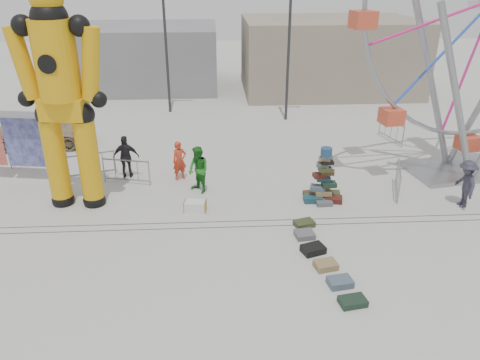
{
  "coord_description": "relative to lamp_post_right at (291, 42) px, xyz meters",
  "views": [
    {
      "loc": [
        -1.24,
        -13.61,
        8.39
      ],
      "look_at": [
        -0.38,
        1.48,
        1.41
      ],
      "focal_mm": 35.0,
      "sensor_mm": 36.0,
      "label": 1
    }
  ],
  "objects": [
    {
      "name": "pedestrian_black",
      "position": [
        -8.13,
        -7.87,
        -3.54
      ],
      "size": [
        1.12,
        0.51,
        1.87
      ],
      "primitive_type": "imported",
      "rotation": [
        0.0,
        0.0,
        3.19
      ],
      "color": "black",
      "rests_on": "ground"
    },
    {
      "name": "building_left",
      "position": [
        -9.09,
        9.0,
        -2.28
      ],
      "size": [
        10.0,
        8.0,
        4.4
      ],
      "primitive_type": "cube",
      "color": "gray",
      "rests_on": "ground"
    },
    {
      "name": "lamp_post_right",
      "position": [
        0.0,
        0.0,
        0.0
      ],
      "size": [
        1.41,
        0.25,
        8.0
      ],
      "color": "#2D2D30",
      "rests_on": "ground"
    },
    {
      "name": "banner_scaffold",
      "position": [
        -13.06,
        -7.9,
        -2.26
      ],
      "size": [
        4.15,
        1.3,
        2.96
      ],
      "rotation": [
        0.0,
        0.0,
        -0.15
      ],
      "color": "gray",
      "rests_on": "ground"
    },
    {
      "name": "row_case_4",
      "position": [
        -0.84,
        -15.85,
        -4.37
      ],
      "size": [
        0.76,
        0.61,
        0.22
      ],
      "primitive_type": "cube",
      "rotation": [
        0.0,
        0.0,
        0.17
      ],
      "color": "#495B69",
      "rests_on": "ground"
    },
    {
      "name": "row_case_0",
      "position": [
        -1.26,
        -12.46,
        -4.39
      ],
      "size": [
        0.79,
        0.65,
        0.19
      ],
      "primitive_type": "cube",
      "rotation": [
        0.0,
        0.0,
        0.29
      ],
      "color": "#363F1F",
      "rests_on": "ground"
    },
    {
      "name": "crash_test_dummy",
      "position": [
        -9.62,
        -10.3,
        -0.12
      ],
      "size": [
        3.3,
        1.45,
        8.28
      ],
      "rotation": [
        0.0,
        0.0,
        -0.1
      ],
      "color": "black",
      "rests_on": "ground"
    },
    {
      "name": "pedestrian_green",
      "position": [
        -5.02,
        -9.5,
        -3.52
      ],
      "size": [
        1.15,
        1.18,
        1.92
      ],
      "primitive_type": "imported",
      "rotation": [
        0.0,
        0.0,
        -0.91
      ],
      "color": "#1B6D1D",
      "rests_on": "ground"
    },
    {
      "name": "track_line_near",
      "position": [
        -3.09,
        -12.4,
        -4.48
      ],
      "size": [
        40.0,
        0.04,
        0.01
      ],
      "primitive_type": "cube",
      "color": "#47443F",
      "rests_on": "ground"
    },
    {
      "name": "row_case_1",
      "position": [
        -1.38,
        -13.19,
        -4.39
      ],
      "size": [
        0.7,
        0.65,
        0.19
      ],
      "primitive_type": "cube",
      "rotation": [
        0.0,
        0.0,
        0.15
      ],
      "color": "#5C5D63",
      "rests_on": "ground"
    },
    {
      "name": "row_case_5",
      "position": [
        -0.71,
        -16.69,
        -4.39
      ],
      "size": [
        0.8,
        0.6,
        0.19
      ],
      "primitive_type": "cube",
      "rotation": [
        0.0,
        0.0,
        0.18
      ],
      "color": "#1A2F21",
      "rests_on": "ground"
    },
    {
      "name": "barricade_dummy_a",
      "position": [
        -12.59,
        -6.33,
        -3.93
      ],
      "size": [
        1.89,
        0.83,
        1.1
      ],
      "primitive_type": null,
      "rotation": [
        0.0,
        0.0,
        0.38
      ],
      "color": "gray",
      "rests_on": "ground"
    },
    {
      "name": "barricade_dummy_b",
      "position": [
        -9.69,
        -7.74,
        -3.93
      ],
      "size": [
        1.93,
        0.72,
        1.1
      ],
      "primitive_type": null,
      "rotation": [
        0.0,
        0.0,
        0.32
      ],
      "color": "gray",
      "rests_on": "ground"
    },
    {
      "name": "pedestrian_grey",
      "position": [
        5.0,
        -11.29,
        -3.55
      ],
      "size": [
        0.72,
        1.22,
        1.86
      ],
      "primitive_type": "imported",
      "rotation": [
        0.0,
        0.0,
        -1.6
      ],
      "color": "#2B2937",
      "rests_on": "ground"
    },
    {
      "name": "row_case_2",
      "position": [
        -1.28,
        -14.13,
        -4.37
      ],
      "size": [
        0.85,
        0.74,
        0.23
      ],
      "primitive_type": "cube",
      "rotation": [
        0.0,
        0.0,
        0.34
      ],
      "color": "black",
      "rests_on": "ground"
    },
    {
      "name": "steamer_trunk",
      "position": [
        -5.13,
        -11.11,
        -4.29
      ],
      "size": [
        0.87,
        0.57,
        0.38
      ],
      "primitive_type": "cube",
      "rotation": [
        0.0,
        0.0,
        -0.12
      ],
      "color": "silver",
      "rests_on": "ground"
    },
    {
      "name": "ground",
      "position": [
        -3.09,
        -13.0,
        -4.48
      ],
      "size": [
        90.0,
        90.0,
        0.0
      ],
      "primitive_type": "plane",
      "color": "#9E9E99",
      "rests_on": "ground"
    },
    {
      "name": "lamp_post_left",
      "position": [
        -7.0,
        2.0,
        0.0
      ],
      "size": [
        1.41,
        0.25,
        8.0
      ],
      "color": "#2D2D30",
      "rests_on": "ground"
    },
    {
      "name": "barricade_dummy_c",
      "position": [
        -8.06,
        -8.54,
        -3.93
      ],
      "size": [
        1.97,
        0.56,
        1.1
      ],
      "primitive_type": null,
      "rotation": [
        0.0,
        0.0,
        -0.23
      ],
      "color": "gray",
      "rests_on": "ground"
    },
    {
      "name": "barricade_wheel_front",
      "position": [
        2.94,
        -10.04,
        -3.93
      ],
      "size": [
        0.72,
        1.93,
        1.1
      ],
      "primitive_type": null,
      "rotation": [
        0.0,
        0.0,
        1.25
      ],
      "color": "gray",
      "rests_on": "ground"
    },
    {
      "name": "suitcase_tower",
      "position": [
        -0.18,
        -10.48,
        -3.87
      ],
      "size": [
        1.54,
        1.36,
        2.18
      ],
      "rotation": [
        0.0,
        0.0,
        -0.08
      ],
      "color": "#1A444E",
      "rests_on": "ground"
    },
    {
      "name": "row_case_3",
      "position": [
        -1.07,
        -14.99,
        -4.38
      ],
      "size": [
        0.75,
        0.63,
        0.21
      ],
      "primitive_type": "cube",
      "rotation": [
        0.0,
        0.0,
        0.21
      ],
      "color": "olive",
      "rests_on": "ground"
    },
    {
      "name": "pedestrian_red",
      "position": [
        -5.85,
        -8.23,
        -3.63
      ],
      "size": [
        0.74,
        0.64,
        1.7
      ],
      "primitive_type": "imported",
      "rotation": [
        0.0,
        0.0,
        0.46
      ],
      "color": "#B53119",
      "rests_on": "ground"
    },
    {
      "name": "parked_suv",
      "position": [
        -12.92,
        -3.65,
        -3.82
      ],
      "size": [
        4.86,
        2.37,
        1.33
      ],
      "primitive_type": "imported",
      "rotation": [
        0.0,
        0.0,
        1.61
      ],
      "color": "#9D8765",
      "rests_on": "ground"
    },
    {
      "name": "track_line_far",
      "position": [
        -3.09,
        -12.0,
        -4.48
      ],
      "size": [
        40.0,
        0.04,
        0.01
      ],
      "primitive_type": "cube",
      "color": "#47443F",
      "rests_on": "ground"
    },
    {
      "name": "barricade_wheel_back",
      "position": [
        4.8,
        -4.02,
        -3.93
      ],
      "size": [
        0.64,
        1.95,
        1.1
      ],
      "primitive_type": null,
      "rotation": [
        0.0,
        0.0,
        -1.3
      ],
      "color": "gray",
      "rests_on": "ground"
    },
    {
      "name": "building_right",
      "position": [
        3.91,
        7.0,
        -1.98
      ],
      "size": [
        12.0,
        8.0,
        5.0
      ],
      "primitive_type": "cube",
      "color": "gray",
      "rests_on": "ground"
    }
  ]
}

